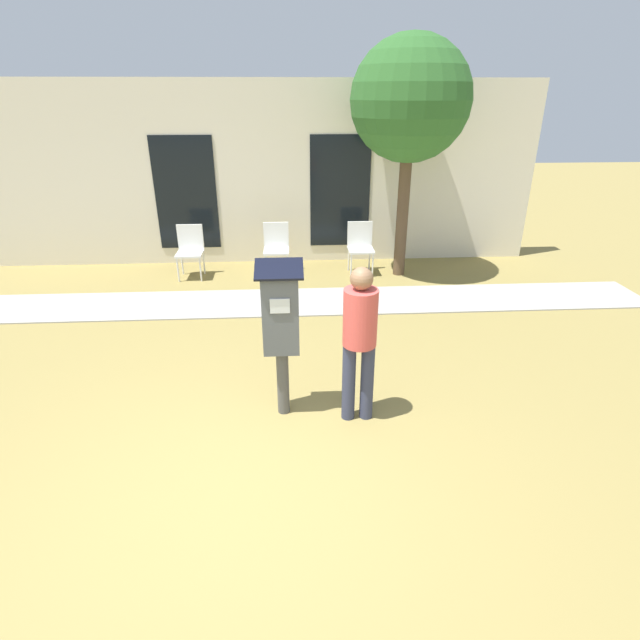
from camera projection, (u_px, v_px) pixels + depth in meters
The scene contains 9 objects.
ground_plane at pixel (240, 495), 4.04m from camera, with size 40.00×40.00×0.00m, color olive.
sidewalk at pixel (262, 303), 7.70m from camera, with size 12.00×1.10×0.02m.
building_facade at pixel (263, 175), 9.07m from camera, with size 10.00×0.26×3.20m.
parking_meter at pixel (281, 321), 4.68m from camera, with size 0.44×0.31×1.59m.
person_standing at pixel (360, 334), 4.64m from camera, with size 0.32×0.32×1.58m.
outdoor_chair_left at pixel (190, 247), 8.63m from camera, with size 0.44×0.44×0.90m.
outdoor_chair_middle at pixel (276, 244), 8.78m from camera, with size 0.44×0.44×0.90m.
outdoor_chair_right at pixel (360, 243), 8.83m from camera, with size 0.44×0.44×0.90m.
tree at pixel (410, 101), 7.77m from camera, with size 1.90×1.90×3.82m.
Camera 1 is at (0.46, -3.12, 2.98)m, focal length 28.00 mm.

